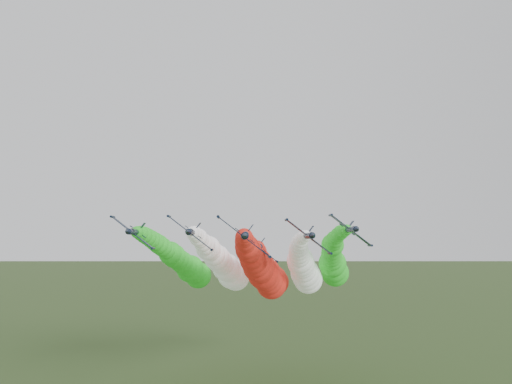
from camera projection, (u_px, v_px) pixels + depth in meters
jet_lead at (261, 270)px, 115.25m from camera, size 15.96×66.63×18.94m
jet_inner_left at (224, 265)px, 129.83m from camera, size 15.89×66.56×18.87m
jet_inner_right at (304, 268)px, 130.62m from camera, size 16.13×66.79×19.11m
jet_outer_left at (182, 263)px, 134.58m from camera, size 15.92×66.58×18.90m
jet_outer_right at (333, 261)px, 139.15m from camera, size 16.23×66.90×19.21m
jet_trail at (269, 272)px, 145.67m from camera, size 16.17×66.83×19.15m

